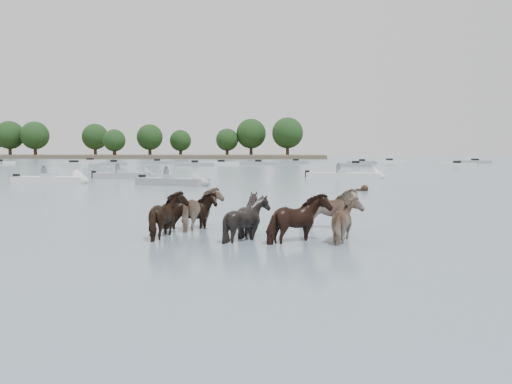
{
  "coord_description": "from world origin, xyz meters",
  "views": [
    {
      "loc": [
        2.54,
        -12.48,
        2.3
      ],
      "look_at": [
        1.29,
        3.23,
        1.1
      ],
      "focal_mm": 38.28,
      "sensor_mm": 36.0,
      "label": 1
    }
  ],
  "objects": [
    {
      "name": "motorboat_f",
      "position": [
        -11.37,
        31.84,
        0.23
      ],
      "size": [
        5.29,
        2.77,
        1.92
      ],
      "rotation": [
        0.0,
        0.0,
        0.25
      ],
      "color": "gray",
      "rests_on": "ground"
    },
    {
      "name": "pony_herd",
      "position": [
        1.23,
        2.22,
        0.46
      ],
      "size": [
        6.25,
        3.94,
        1.48
      ],
      "color": "black",
      "rests_on": "ground"
    },
    {
      "name": "shoreline",
      "position": [
        -70.0,
        150.0,
        0.5
      ],
      "size": [
        160.0,
        30.0,
        1.0
      ],
      "primitive_type": "cube",
      "color": "#4C4233",
      "rests_on": "ground"
    },
    {
      "name": "treeline",
      "position": [
        -63.88,
        151.98,
        6.59
      ],
      "size": [
        144.19,
        22.44,
        12.31
      ],
      "color": "#382619",
      "rests_on": "ground"
    },
    {
      "name": "motorboat_c",
      "position": [
        6.97,
        32.87,
        0.22
      ],
      "size": [
        6.65,
        2.48,
        1.92
      ],
      "rotation": [
        0.0,
        0.0,
        -0.14
      ],
      "color": "silver",
      "rests_on": "ground"
    },
    {
      "name": "motorboat_a",
      "position": [
        -14.22,
        24.52,
        0.23
      ],
      "size": [
        5.52,
        1.69,
        1.92
      ],
      "rotation": [
        0.0,
        0.0,
        -0.02
      ],
      "color": "silver",
      "rests_on": "ground"
    },
    {
      "name": "motorboat_b",
      "position": [
        -5.19,
        22.92,
        0.23
      ],
      "size": [
        5.62,
        3.48,
        1.92
      ],
      "rotation": [
        0.0,
        0.0,
        -0.38
      ],
      "color": "gray",
      "rests_on": "ground"
    },
    {
      "name": "swimming_pony",
      "position": [
        6.22,
        19.02,
        0.1
      ],
      "size": [
        0.72,
        0.44,
        0.44
      ],
      "color": "black",
      "rests_on": "ground"
    },
    {
      "name": "distant_flotilla",
      "position": [
        0.51,
        75.59,
        0.26
      ],
      "size": [
        104.51,
        27.11,
        0.93
      ],
      "color": "gray",
      "rests_on": "ground"
    },
    {
      "name": "ground",
      "position": [
        0.0,
        0.0,
        0.0
      ],
      "size": [
        400.0,
        400.0,
        0.0
      ],
      "primitive_type": "plane",
      "color": "slate",
      "rests_on": "ground"
    }
  ]
}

